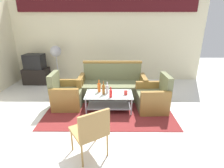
{
  "coord_description": "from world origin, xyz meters",
  "views": [
    {
      "loc": [
        0.21,
        -3.0,
        2.0
      ],
      "look_at": [
        0.18,
        0.69,
        0.65
      ],
      "focal_mm": 27.42,
      "sensor_mm": 36.0,
      "label": 1
    }
  ],
  "objects_px": {
    "armchair_left": "(67,95)",
    "bottle_red": "(111,93)",
    "armchair_right": "(153,98)",
    "bottle_clear": "(107,89)",
    "bottle_brown": "(104,90)",
    "cup": "(126,93)",
    "coffee_table": "(109,99)",
    "television": "(35,61)",
    "couch": "(112,86)",
    "wicker_chair": "(91,130)",
    "tv_stand": "(37,76)",
    "pedestal_fan": "(56,54)",
    "bottle_orange": "(99,87)"
  },
  "relations": [
    {
      "from": "coffee_table",
      "to": "armchair_right",
      "type": "bearing_deg",
      "value": 2.59
    },
    {
      "from": "armchair_left",
      "to": "coffee_table",
      "type": "distance_m",
      "value": 1.07
    },
    {
      "from": "cup",
      "to": "television",
      "type": "distance_m",
      "value": 3.49
    },
    {
      "from": "armchair_left",
      "to": "cup",
      "type": "xyz_separation_m",
      "value": [
        1.44,
        -0.22,
        0.17
      ]
    },
    {
      "from": "tv_stand",
      "to": "wicker_chair",
      "type": "bearing_deg",
      "value": -56.17
    },
    {
      "from": "bottle_brown",
      "to": "bottle_red",
      "type": "xyz_separation_m",
      "value": [
        0.17,
        -0.15,
        -0.03
      ]
    },
    {
      "from": "armchair_right",
      "to": "wicker_chair",
      "type": "relative_size",
      "value": 1.01
    },
    {
      "from": "armchair_right",
      "to": "pedestal_fan",
      "type": "height_order",
      "value": "pedestal_fan"
    },
    {
      "from": "bottle_brown",
      "to": "cup",
      "type": "relative_size",
      "value": 3.17
    },
    {
      "from": "couch",
      "to": "television",
      "type": "xyz_separation_m",
      "value": [
        -2.59,
        1.14,
        0.44
      ]
    },
    {
      "from": "bottle_red",
      "to": "bottle_clear",
      "type": "bearing_deg",
      "value": 111.22
    },
    {
      "from": "wicker_chair",
      "to": "armchair_left",
      "type": "bearing_deg",
      "value": 82.76
    },
    {
      "from": "armchair_left",
      "to": "armchair_right",
      "type": "height_order",
      "value": "same"
    },
    {
      "from": "bottle_red",
      "to": "tv_stand",
      "type": "xyz_separation_m",
      "value": [
        -2.56,
        2.06,
        -0.24
      ]
    },
    {
      "from": "television",
      "to": "coffee_table",
      "type": "bearing_deg",
      "value": 146.27
    },
    {
      "from": "armchair_left",
      "to": "armchair_right",
      "type": "xyz_separation_m",
      "value": [
        2.1,
        -0.14,
        0.0
      ]
    },
    {
      "from": "armchair_left",
      "to": "wicker_chair",
      "type": "relative_size",
      "value": 1.01
    },
    {
      "from": "bottle_brown",
      "to": "wicker_chair",
      "type": "distance_m",
      "value": 1.51
    },
    {
      "from": "armchair_left",
      "to": "bottle_red",
      "type": "bearing_deg",
      "value": 70.38
    },
    {
      "from": "bottle_clear",
      "to": "tv_stand",
      "type": "height_order",
      "value": "bottle_clear"
    },
    {
      "from": "armchair_left",
      "to": "television",
      "type": "xyz_separation_m",
      "value": [
        -1.46,
        1.7,
        0.47
      ]
    },
    {
      "from": "armchair_right",
      "to": "coffee_table",
      "type": "xyz_separation_m",
      "value": [
        -1.05,
        -0.05,
        -0.02
      ]
    },
    {
      "from": "bottle_red",
      "to": "armchair_left",
      "type": "bearing_deg",
      "value": 161.66
    },
    {
      "from": "couch",
      "to": "armchair_right",
      "type": "relative_size",
      "value": 2.12
    },
    {
      "from": "armchair_right",
      "to": "bottle_clear",
      "type": "relative_size",
      "value": 3.05
    },
    {
      "from": "coffee_table",
      "to": "television",
      "type": "relative_size",
      "value": 1.77
    },
    {
      "from": "bottle_brown",
      "to": "armchair_right",
      "type": "bearing_deg",
      "value": 3.53
    },
    {
      "from": "couch",
      "to": "wicker_chair",
      "type": "relative_size",
      "value": 2.15
    },
    {
      "from": "armchair_right",
      "to": "tv_stand",
      "type": "distance_m",
      "value": 4.0
    },
    {
      "from": "pedestal_fan",
      "to": "bottle_orange",
      "type": "bearing_deg",
      "value": -49.36
    },
    {
      "from": "bottle_red",
      "to": "armchair_right",
      "type": "bearing_deg",
      "value": 12.72
    },
    {
      "from": "cup",
      "to": "tv_stand",
      "type": "bearing_deg",
      "value": 146.51
    },
    {
      "from": "bottle_orange",
      "to": "tv_stand",
      "type": "relative_size",
      "value": 0.38
    },
    {
      "from": "bottle_orange",
      "to": "armchair_left",
      "type": "bearing_deg",
      "value": 175.64
    },
    {
      "from": "coffee_table",
      "to": "cup",
      "type": "height_order",
      "value": "cup"
    },
    {
      "from": "bottle_red",
      "to": "cup",
      "type": "xyz_separation_m",
      "value": [
        0.34,
        0.14,
        -0.04
      ]
    },
    {
      "from": "pedestal_fan",
      "to": "couch",
      "type": "bearing_deg",
      "value": -32.49
    },
    {
      "from": "bottle_brown",
      "to": "cup",
      "type": "height_order",
      "value": "bottle_brown"
    },
    {
      "from": "television",
      "to": "pedestal_fan",
      "type": "distance_m",
      "value": 0.77
    },
    {
      "from": "armchair_left",
      "to": "television",
      "type": "height_order",
      "value": "television"
    },
    {
      "from": "bottle_brown",
      "to": "pedestal_fan",
      "type": "relative_size",
      "value": 0.25
    },
    {
      "from": "armchair_left",
      "to": "coffee_table",
      "type": "xyz_separation_m",
      "value": [
        1.05,
        -0.18,
        -0.02
      ]
    },
    {
      "from": "cup",
      "to": "television",
      "type": "relative_size",
      "value": 0.16
    },
    {
      "from": "armchair_right",
      "to": "tv_stand",
      "type": "xyz_separation_m",
      "value": [
        -3.56,
        1.83,
        -0.03
      ]
    },
    {
      "from": "coffee_table",
      "to": "bottle_clear",
      "type": "height_order",
      "value": "bottle_clear"
    },
    {
      "from": "cup",
      "to": "wicker_chair",
      "type": "xyz_separation_m",
      "value": [
        -0.62,
        -1.49,
        0.03
      ]
    },
    {
      "from": "bottle_orange",
      "to": "wicker_chair",
      "type": "xyz_separation_m",
      "value": [
        0.01,
        -1.65,
        -0.03
      ]
    },
    {
      "from": "armchair_right",
      "to": "bottle_red",
      "type": "bearing_deg",
      "value": 100.16
    },
    {
      "from": "bottle_red",
      "to": "television",
      "type": "bearing_deg",
      "value": 141.14
    },
    {
      "from": "couch",
      "to": "cup",
      "type": "relative_size",
      "value": 18.02
    }
  ]
}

